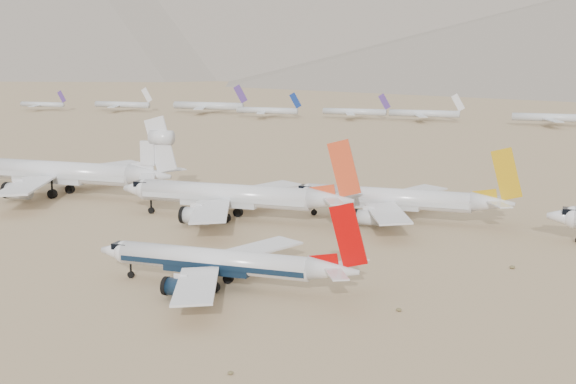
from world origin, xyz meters
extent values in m
plane|color=#9A8259|center=(0.00, 0.00, 0.00)|extent=(7000.00, 7000.00, 0.00)
cylinder|color=silver|center=(-5.96, 3.56, 4.37)|extent=(32.16, 3.80, 3.80)
cube|color=#0E1F33|center=(-5.96, 3.56, 3.90)|extent=(31.52, 3.86, 0.86)
sphere|color=silver|center=(-22.04, 3.56, 4.37)|extent=(3.80, 3.80, 3.80)
cube|color=black|center=(-22.61, 3.56, 5.42)|extent=(2.66, 2.47, 0.95)
cone|color=silver|center=(13.92, 3.56, 4.66)|extent=(8.04, 3.80, 3.80)
cube|color=silver|center=(-3.47, -7.73, 3.71)|extent=(12.42, 19.57, 0.60)
cube|color=silver|center=(15.48, -0.14, 5.13)|extent=(5.10, 6.67, 0.23)
cylinder|color=#0E1F33|center=(-7.74, -4.35, 1.99)|extent=(4.47, 2.74, 2.74)
cube|color=silver|center=(-3.47, 14.84, 3.71)|extent=(12.42, 19.57, 0.60)
cube|color=silver|center=(15.48, 7.25, 5.13)|extent=(5.10, 6.67, 0.23)
cylinder|color=#0E1F33|center=(-7.74, 11.46, 1.99)|extent=(4.47, 2.74, 2.74)
cube|color=#BD0303|center=(16.15, 3.56, 10.20)|extent=(6.10, 0.30, 10.04)
cylinder|color=black|center=(-21.09, 3.56, 0.57)|extent=(1.14, 0.48, 1.14)
cylinder|color=black|center=(-4.62, 0.89, 0.80)|extent=(1.60, 0.95, 1.60)
cylinder|color=black|center=(-4.62, 6.22, 0.80)|extent=(1.60, 0.95, 1.60)
sphere|color=silver|center=(47.78, 54.50, 5.11)|extent=(4.44, 4.44, 4.44)
cube|color=black|center=(47.11, 54.50, 6.33)|extent=(3.11, 2.89, 1.11)
cylinder|color=silver|center=(8.90, 62.72, 5.10)|extent=(36.52, 4.44, 4.44)
cube|color=silver|center=(8.90, 62.72, 4.55)|extent=(35.79, 4.51, 1.00)
sphere|color=silver|center=(-9.36, 62.72, 5.10)|extent=(4.44, 4.44, 4.44)
cube|color=black|center=(-10.02, 62.72, 6.32)|extent=(3.11, 2.89, 1.11)
cone|color=silver|center=(31.48, 62.72, 5.44)|extent=(9.13, 4.44, 4.44)
cube|color=silver|center=(11.72, 49.84, 4.33)|extent=(14.11, 22.23, 0.69)
cube|color=silver|center=(33.25, 58.50, 5.99)|extent=(5.80, 7.58, 0.27)
cylinder|color=silver|center=(6.88, 53.68, 2.33)|extent=(5.07, 3.20, 3.20)
cube|color=silver|center=(11.72, 75.59, 4.33)|extent=(14.11, 22.23, 0.69)
cube|color=silver|center=(33.25, 66.93, 5.99)|extent=(5.80, 7.58, 0.27)
cylinder|color=silver|center=(6.88, 71.75, 2.33)|extent=(5.07, 3.20, 3.20)
cube|color=gold|center=(34.01, 62.72, 11.76)|extent=(6.92, 0.36, 11.41)
cylinder|color=black|center=(-8.25, 62.72, 0.67)|extent=(1.33, 0.55, 1.33)
cylinder|color=black|center=(10.43, 59.61, 0.93)|extent=(1.86, 1.11, 1.86)
cylinder|color=black|center=(10.43, 65.82, 0.93)|extent=(1.86, 1.11, 1.86)
cylinder|color=silver|center=(-25.62, 51.85, 5.61)|extent=(39.89, 4.88, 4.88)
cube|color=silver|center=(-25.62, 51.85, 5.00)|extent=(39.09, 4.95, 1.10)
sphere|color=silver|center=(-45.56, 51.85, 5.61)|extent=(4.88, 4.88, 4.88)
cube|color=black|center=(-46.29, 51.85, 6.95)|extent=(3.41, 3.17, 1.22)
cone|color=silver|center=(-0.96, 51.85, 5.97)|extent=(9.97, 4.88, 4.88)
cube|color=silver|center=(-22.54, 37.77, 4.75)|extent=(15.41, 24.28, 0.75)
cube|color=silver|center=(0.98, 47.24, 6.58)|extent=(6.33, 8.28, 0.29)
cylinder|color=silver|center=(-27.83, 41.96, 2.55)|extent=(5.54, 3.51, 3.51)
cube|color=silver|center=(-22.54, 65.92, 4.75)|extent=(15.41, 24.28, 0.75)
cube|color=silver|center=(0.98, 56.46, 6.58)|extent=(6.33, 8.28, 0.29)
cylinder|color=silver|center=(-27.83, 61.73, 2.55)|extent=(5.54, 3.51, 3.51)
cube|color=#DD4520|center=(1.81, 51.85, 12.89)|extent=(7.56, 0.39, 12.46)
cylinder|color=black|center=(-44.34, 51.85, 0.73)|extent=(1.46, 0.61, 1.46)
cylinder|color=black|center=(-23.95, 48.43, 1.02)|extent=(2.05, 1.22, 2.05)
cylinder|color=black|center=(-23.95, 55.26, 1.02)|extent=(2.05, 1.22, 2.05)
cylinder|color=silver|center=(-79.61, 64.25, 6.28)|extent=(45.60, 5.46, 5.46)
cube|color=silver|center=(-79.61, 64.25, 5.60)|extent=(44.69, 5.54, 1.23)
cone|color=silver|center=(-51.42, 64.25, 6.69)|extent=(11.40, 5.46, 5.46)
cube|color=silver|center=(-76.08, 48.21, 5.32)|extent=(17.61, 27.76, 0.85)
cube|color=silver|center=(-49.20, 58.99, 7.37)|extent=(7.24, 9.47, 0.33)
cylinder|color=silver|center=(-82.14, 53.00, 2.86)|extent=(6.33, 3.93, 3.93)
cube|color=silver|center=(-76.08, 80.28, 5.32)|extent=(17.61, 27.76, 0.85)
cube|color=silver|center=(-49.20, 69.50, 7.37)|extent=(7.24, 9.47, 0.33)
cylinder|color=silver|center=(-82.14, 75.49, 2.86)|extent=(6.33, 3.93, 3.93)
cube|color=silver|center=(-48.25, 64.25, 14.57)|extent=(8.64, 0.44, 14.24)
cylinder|color=silver|center=(-47.94, 64.25, 16.33)|extent=(5.70, 3.54, 3.54)
cylinder|color=black|center=(-77.70, 60.42, 1.15)|extent=(2.29, 1.37, 2.29)
cylinder|color=black|center=(-77.70, 68.07, 1.15)|extent=(2.29, 1.37, 2.29)
cylinder|color=silver|center=(-266.85, 311.67, 3.93)|extent=(30.92, 3.06, 3.06)
cube|color=#4D307E|center=(-252.30, 311.67, 9.09)|extent=(6.16, 0.31, 7.76)
cube|color=silver|center=(-266.85, 303.67, 3.47)|extent=(8.15, 14.23, 0.31)
cube|color=silver|center=(-266.85, 319.67, 3.47)|extent=(8.15, 14.23, 0.31)
cylinder|color=silver|center=(-216.47, 322.80, 4.23)|extent=(37.13, 3.67, 3.67)
cube|color=silver|center=(-199.00, 322.80, 10.44)|extent=(7.40, 0.37, 9.31)
cube|color=silver|center=(-216.47, 313.19, 3.68)|extent=(9.78, 17.09, 0.37)
cube|color=silver|center=(-216.47, 332.41, 3.68)|extent=(9.78, 17.09, 0.37)
cylinder|color=silver|center=(-159.69, 326.32, 4.60)|extent=(44.53, 4.40, 4.40)
cube|color=#4D307E|center=(-138.74, 326.32, 12.04)|extent=(8.87, 0.44, 11.17)
cube|color=silver|center=(-159.69, 314.79, 3.94)|extent=(11.73, 20.50, 0.44)
cube|color=silver|center=(-159.69, 337.84, 3.94)|extent=(11.73, 20.50, 0.44)
cylinder|color=silver|center=(-115.00, 308.10, 4.16)|extent=(35.55, 3.51, 3.51)
cube|color=navy|center=(-98.28, 308.10, 10.09)|extent=(7.08, 0.35, 8.92)
cube|color=silver|center=(-115.00, 298.90, 3.63)|extent=(9.36, 16.36, 0.35)
cube|color=silver|center=(-115.00, 317.30, 3.63)|extent=(9.36, 16.36, 0.35)
cylinder|color=silver|center=(-66.98, 316.47, 4.14)|extent=(35.28, 3.49, 3.49)
cube|color=#4D307E|center=(-50.38, 316.47, 10.04)|extent=(7.03, 0.35, 8.85)
cube|color=silver|center=(-66.98, 307.34, 3.62)|extent=(9.30, 16.24, 0.35)
cube|color=silver|center=(-66.98, 325.60, 3.62)|extent=(9.30, 16.24, 0.35)
cylinder|color=silver|center=(-28.65, 315.71, 4.24)|extent=(37.23, 3.68, 3.68)
cube|color=silver|center=(-11.13, 315.71, 10.46)|extent=(7.42, 0.37, 9.34)
cube|color=silver|center=(-28.65, 306.08, 3.69)|extent=(9.81, 17.14, 0.37)
cube|color=silver|center=(-28.65, 325.35, 3.69)|extent=(9.81, 17.14, 0.37)
cylinder|color=silver|center=(36.95, 309.40, 4.38)|extent=(40.08, 3.96, 3.96)
cube|color=silver|center=(36.95, 299.03, 3.79)|extent=(10.56, 18.45, 0.40)
cube|color=silver|center=(36.95, 319.78, 3.79)|extent=(10.56, 18.45, 0.40)
cone|color=slate|center=(-800.00, 1560.00, 150.00)|extent=(1800.00, 1800.00, 300.00)
cone|color=slate|center=(-700.00, 1100.00, 47.50)|extent=(855.00, 855.00, 95.00)
ellipsoid|color=brown|center=(-30.40, 14.40, 0.29)|extent=(0.98, 0.98, 0.54)
ellipsoid|color=brown|center=(10.70, -27.70, 0.21)|extent=(0.70, 0.70, 0.39)
ellipsoid|color=brown|center=(24.40, 1.60, 0.25)|extent=(0.84, 0.84, 0.46)
ellipsoid|color=brown|center=(38.10, 30.90, 0.29)|extent=(0.98, 0.98, 0.54)
camera|label=1|loc=(46.82, -108.55, 37.29)|focal=50.00mm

